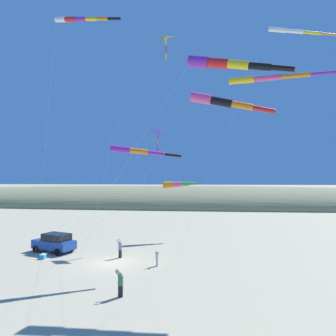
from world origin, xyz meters
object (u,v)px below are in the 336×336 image
object	(u,v)px
cooler_box	(43,256)
kite_delta_purple_drifting	(158,132)
person_child_grey_jacket	(120,248)
kite_windsock_striped_overhead	(78,19)
parked_car	(55,242)
kite_windsock_yellow_midlevel	(176,184)
kite_windsock_magenta_far_left	(292,32)
kite_windsock_red_high_left	(224,64)
kite_windsock_checkered_midright	(220,102)
person_adult_flyer	(120,282)
kite_windsock_rainbow_low_near	(265,78)
person_child_green_jacket	(157,257)
kite_delta_white_trailing	(165,38)
kite_windsock_black_fish_shape	(137,151)

from	to	relation	value
cooler_box	kite_delta_purple_drifting	bearing A→B (deg)	129.71
person_child_grey_jacket	kite_delta_purple_drifting	xyz separation A→B (m)	(-6.73, 2.49, 11.79)
cooler_box	kite_windsock_striped_overhead	bearing A→B (deg)	64.33
parked_car	kite_windsock_yellow_midlevel	bearing A→B (deg)	126.31
parked_car	kite_windsock_magenta_far_left	world-z (taller)	kite_windsock_magenta_far_left
kite_windsock_yellow_midlevel	kite_windsock_red_high_left	xyz separation A→B (m)	(16.23, 4.79, 8.71)
kite_windsock_yellow_midlevel	kite_windsock_checkered_midright	world-z (taller)	kite_windsock_checkered_midright
person_adult_flyer	kite_delta_purple_drifting	xyz separation A→B (m)	(-15.62, -0.02, 11.81)
kite_windsock_rainbow_low_near	kite_windsock_checkered_midright	world-z (taller)	kite_windsock_rainbow_low_near
person_child_green_jacket	kite_windsock_yellow_midlevel	distance (m)	13.30
person_child_grey_jacket	kite_delta_white_trailing	xyz separation A→B (m)	(0.13, 4.24, 19.41)
kite_delta_purple_drifting	kite_windsock_magenta_far_left	size ratio (longest dim) A/B	0.66
parked_car	kite_windsock_magenta_far_left	size ratio (longest dim) A/B	0.24
kite_windsock_rainbow_low_near	kite_windsock_black_fish_shape	bearing A→B (deg)	-99.16
kite_windsock_striped_overhead	kite_windsock_yellow_midlevel	distance (m)	20.60
person_child_green_jacket	kite_delta_white_trailing	size ratio (longest dim) A/B	0.06
kite_delta_purple_drifting	kite_windsock_checkered_midright	distance (m)	12.61
parked_car	kite_windsock_striped_overhead	xyz separation A→B (m)	(4.28, 4.03, 20.11)
kite_delta_white_trailing	kite_windsock_checkered_midright	size ratio (longest dim) A/B	1.04
kite_windsock_red_high_left	parked_car	bearing A→B (deg)	-115.87
person_child_grey_jacket	kite_windsock_checkered_midright	world-z (taller)	kite_windsock_checkered_midright
kite_windsock_magenta_far_left	kite_windsock_red_high_left	xyz separation A→B (m)	(4.30, -5.85, -4.05)
person_child_grey_jacket	kite_windsock_yellow_midlevel	bearing A→B (deg)	156.11
kite_windsock_magenta_far_left	kite_windsock_rainbow_low_near	bearing A→B (deg)	-47.11
person_adult_flyer	kite_windsock_striped_overhead	world-z (taller)	kite_windsock_striped_overhead
kite_windsock_magenta_far_left	kite_delta_purple_drifting	bearing A→B (deg)	-125.60
kite_windsock_checkered_midright	cooler_box	bearing A→B (deg)	-100.79
person_child_green_jacket	kite_windsock_striped_overhead	world-z (taller)	kite_windsock_striped_overhead
cooler_box	kite_windsock_magenta_far_left	size ratio (longest dim) A/B	0.03
parked_car	person_adult_flyer	distance (m)	14.05
person_child_green_jacket	kite_windsock_checkered_midright	bearing A→B (deg)	69.72
cooler_box	kite_windsock_checkered_midright	xyz separation A→B (m)	(3.02, 15.84, 13.05)
kite_delta_purple_drifting	kite_windsock_yellow_midlevel	bearing A→B (deg)	148.84
cooler_box	kite_delta_purple_drifting	size ratio (longest dim) A/B	0.05
person_adult_flyer	kite_windsock_checkered_midright	size ratio (longest dim) A/B	0.08
kite_windsock_black_fish_shape	kite_windsock_rainbow_low_near	bearing A→B (deg)	80.84
person_child_green_jacket	kite_windsock_red_high_left	bearing A→B (deg)	51.00
kite_windsock_yellow_midlevel	kite_windsock_checkered_midright	distance (m)	16.04
cooler_box	kite_windsock_magenta_far_left	xyz separation A→B (m)	(1.12, 21.86, 19.12)
kite_windsock_yellow_midlevel	parked_car	bearing A→B (deg)	-53.69
person_child_green_jacket	kite_windsock_magenta_far_left	size ratio (longest dim) A/B	0.07
kite_windsock_black_fish_shape	kite_delta_purple_drifting	bearing A→B (deg)	178.50
parked_car	kite_delta_white_trailing	xyz separation A→B (m)	(1.49, 11.32, 19.38)
kite_windsock_yellow_midlevel	kite_delta_white_trailing	xyz separation A→B (m)	(9.87, -0.08, 13.76)
kite_windsock_checkered_midright	kite_delta_purple_drifting	bearing A→B (deg)	-149.23
person_child_green_jacket	kite_windsock_red_high_left	xyz separation A→B (m)	(4.31, 5.32, 14.57)
kite_windsock_magenta_far_left	kite_delta_white_trailing	xyz separation A→B (m)	(-2.06, -10.72, 1.01)
kite_delta_purple_drifting	person_child_grey_jacket	bearing A→B (deg)	-20.34
kite_windsock_black_fish_shape	kite_windsock_rainbow_low_near	xyz separation A→B (m)	(1.61, 9.99, 5.12)
person_adult_flyer	kite_delta_purple_drifting	size ratio (longest dim) A/B	0.13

